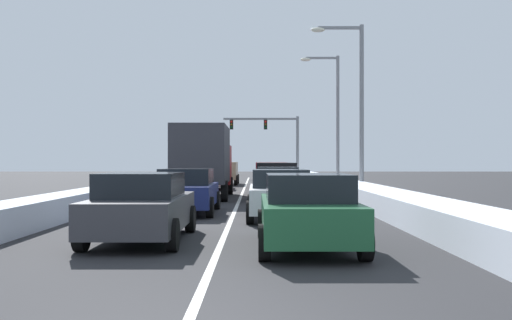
# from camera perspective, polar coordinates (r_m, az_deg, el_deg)

# --- Properties ---
(ground_plane) EXTENTS (135.32, 135.32, 0.00)m
(ground_plane) POSITION_cam_1_polar(r_m,az_deg,el_deg) (26.59, -1.46, -3.90)
(ground_plane) COLOR #28282B
(lane_stripe_between_right_lane_and_center_lane) EXTENTS (0.14, 57.25, 0.01)m
(lane_stripe_between_right_lane_and_center_lane) POSITION_cam_1_polar(r_m,az_deg,el_deg) (31.78, -1.20, -3.26)
(lane_stripe_between_right_lane_and_center_lane) COLOR silver
(lane_stripe_between_right_lane_and_center_lane) RESTS_ON ground
(snow_bank_right_shoulder) EXTENTS (1.63, 57.25, 0.74)m
(snow_bank_right_shoulder) POSITION_cam_1_polar(r_m,az_deg,el_deg) (32.08, 8.32, -2.58)
(snow_bank_right_shoulder) COLOR silver
(snow_bank_right_shoulder) RESTS_ON ground
(snow_bank_left_shoulder) EXTENTS (1.26, 57.25, 0.73)m
(snow_bank_left_shoulder) POSITION_cam_1_polar(r_m,az_deg,el_deg) (32.33, -10.64, -2.56)
(snow_bank_left_shoulder) COLOR silver
(snow_bank_left_shoulder) RESTS_ON ground
(sedan_green_right_lane_nearest) EXTENTS (2.00, 4.50, 1.51)m
(sedan_green_right_lane_nearest) POSITION_cam_1_polar(r_m,az_deg,el_deg) (11.82, 5.23, -4.99)
(sedan_green_right_lane_nearest) COLOR #1E5633
(sedan_green_right_lane_nearest) RESTS_ON ground
(sedan_white_right_lane_second) EXTENTS (2.00, 4.50, 1.51)m
(sedan_white_right_lane_second) POSITION_cam_1_polar(r_m,az_deg,el_deg) (17.73, 2.50, -3.34)
(sedan_white_right_lane_second) COLOR silver
(sedan_white_right_lane_second) RESTS_ON ground
(sedan_gray_right_lane_third) EXTENTS (2.00, 4.50, 1.51)m
(sedan_gray_right_lane_third) POSITION_cam_1_polar(r_m,az_deg,el_deg) (24.43, 2.28, -2.44)
(sedan_gray_right_lane_third) COLOR slate
(sedan_gray_right_lane_third) RESTS_ON ground
(suv_black_right_lane_fourth) EXTENTS (2.16, 4.90, 1.67)m
(suv_black_right_lane_fourth) POSITION_cam_1_polar(r_m,az_deg,el_deg) (30.56, 2.07, -1.49)
(suv_black_right_lane_fourth) COLOR black
(suv_black_right_lane_fourth) RESTS_ON ground
(suv_maroon_right_lane_fifth) EXTENTS (2.16, 4.90, 1.67)m
(suv_maroon_right_lane_fifth) POSITION_cam_1_polar(r_m,az_deg,el_deg) (37.80, 1.61, -1.22)
(suv_maroon_right_lane_fifth) COLOR maroon
(suv_maroon_right_lane_fifth) RESTS_ON ground
(sedan_charcoal_center_lane_nearest) EXTENTS (2.00, 4.50, 1.51)m
(sedan_charcoal_center_lane_nearest) POSITION_cam_1_polar(r_m,az_deg,el_deg) (13.08, -11.00, -4.51)
(sedan_charcoal_center_lane_nearest) COLOR #38383D
(sedan_charcoal_center_lane_nearest) RESTS_ON ground
(sedan_navy_center_lane_second) EXTENTS (2.00, 4.50, 1.51)m
(sedan_navy_center_lane_second) POSITION_cam_1_polar(r_m,az_deg,el_deg) (19.64, -6.65, -3.02)
(sedan_navy_center_lane_second) COLOR navy
(sedan_navy_center_lane_second) RESTS_ON ground
(box_truck_center_lane_third) EXTENTS (2.53, 7.20, 3.36)m
(box_truck_center_lane_third) POSITION_cam_1_polar(r_m,az_deg,el_deg) (27.52, -5.04, 0.19)
(box_truck_center_lane_third) COLOR maroon
(box_truck_center_lane_third) RESTS_ON ground
(sedan_silver_center_lane_fourth) EXTENTS (2.00, 4.50, 1.51)m
(sedan_silver_center_lane_fourth) POSITION_cam_1_polar(r_m,az_deg,el_deg) (36.16, -4.01, -1.67)
(sedan_silver_center_lane_fourth) COLOR #B7BABF
(sedan_silver_center_lane_fourth) RESTS_ON ground
(suv_tan_center_lane_fifth) EXTENTS (2.16, 4.90, 1.67)m
(suv_tan_center_lane_fifth) POSITION_cam_1_polar(r_m,az_deg,el_deg) (42.98, -3.04, -1.08)
(suv_tan_center_lane_fifth) COLOR #937F60
(suv_tan_center_lane_fifth) RESTS_ON ground
(traffic_light_gantry) EXTENTS (7.54, 0.47, 6.20)m
(traffic_light_gantry) POSITION_cam_1_polar(r_m,az_deg,el_deg) (57.83, 1.96, 2.63)
(traffic_light_gantry) COLOR slate
(traffic_light_gantry) RESTS_ON ground
(street_lamp_right_near) EXTENTS (2.66, 0.36, 8.62)m
(street_lamp_right_near) POSITION_cam_1_polar(r_m,az_deg,el_deg) (29.73, 9.86, 6.41)
(street_lamp_right_near) COLOR gray
(street_lamp_right_near) RESTS_ON ground
(street_lamp_right_mid) EXTENTS (2.66, 0.36, 8.95)m
(street_lamp_right_mid) POSITION_cam_1_polar(r_m,az_deg,el_deg) (40.04, 7.74, 4.99)
(street_lamp_right_mid) COLOR gray
(street_lamp_right_mid) RESTS_ON ground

